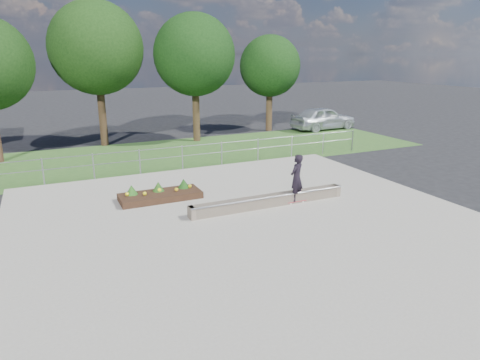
% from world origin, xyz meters
% --- Properties ---
extents(ground, '(120.00, 120.00, 0.00)m').
position_xyz_m(ground, '(0.00, 0.00, 0.00)').
color(ground, black).
rests_on(ground, ground).
extents(grass_verge, '(30.00, 8.00, 0.02)m').
position_xyz_m(grass_verge, '(0.00, 11.00, 0.01)').
color(grass_verge, '#2F5522').
rests_on(grass_verge, ground).
extents(concrete_slab, '(15.00, 15.00, 0.06)m').
position_xyz_m(concrete_slab, '(0.00, 0.00, 0.03)').
color(concrete_slab, gray).
rests_on(concrete_slab, ground).
extents(fence, '(20.06, 0.06, 1.20)m').
position_xyz_m(fence, '(0.00, 7.50, 0.77)').
color(fence, gray).
rests_on(fence, ground).
extents(tree_mid_left, '(5.25, 5.25, 8.25)m').
position_xyz_m(tree_mid_left, '(-2.50, 15.00, 5.61)').
color(tree_mid_left, black).
rests_on(tree_mid_left, ground).
extents(tree_mid_right, '(4.90, 4.90, 7.70)m').
position_xyz_m(tree_mid_right, '(3.00, 14.00, 5.23)').
color(tree_mid_right, '#322314').
rests_on(tree_mid_right, ground).
extents(tree_far_right, '(4.20, 4.20, 6.60)m').
position_xyz_m(tree_far_right, '(9.00, 15.50, 4.48)').
color(tree_far_right, '#372416').
rests_on(tree_far_right, ground).
extents(grind_ledge, '(6.00, 0.44, 0.43)m').
position_xyz_m(grind_ledge, '(1.24, 1.27, 0.26)').
color(grind_ledge, brown).
rests_on(grind_ledge, concrete_slab).
extents(planter_bed, '(3.00, 1.20, 0.61)m').
position_xyz_m(planter_bed, '(-2.09, 3.71, 0.24)').
color(planter_bed, black).
rests_on(planter_bed, concrete_slab).
extents(skateboarder, '(0.80, 0.67, 1.81)m').
position_xyz_m(skateboarder, '(2.30, 1.17, 1.00)').
color(skateboarder, white).
rests_on(skateboarder, concrete_slab).
extents(parked_car, '(5.02, 2.28, 1.67)m').
position_xyz_m(parked_car, '(12.76, 14.16, 0.84)').
color(parked_car, silver).
rests_on(parked_car, ground).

